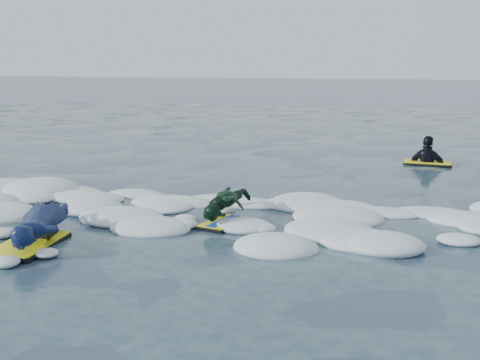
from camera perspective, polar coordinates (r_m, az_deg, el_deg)
name	(u,v)px	position (r m, az deg, el deg)	size (l,w,h in m)	color
ground	(178,231)	(7.97, -5.88, -4.88)	(120.00, 120.00, 0.00)	#1B3142
foam_band	(201,212)	(8.92, -3.68, -3.07)	(12.00, 3.10, 0.30)	silver
prone_woman_unit	(39,226)	(7.80, -18.56, -4.15)	(1.05, 1.72, 0.42)	black
prone_child_unit	(227,206)	(8.34, -1.27, -2.51)	(0.68, 1.20, 0.43)	black
waiting_rider_unit	(427,170)	(13.44, 17.31, 0.95)	(1.03, 0.62, 1.48)	black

